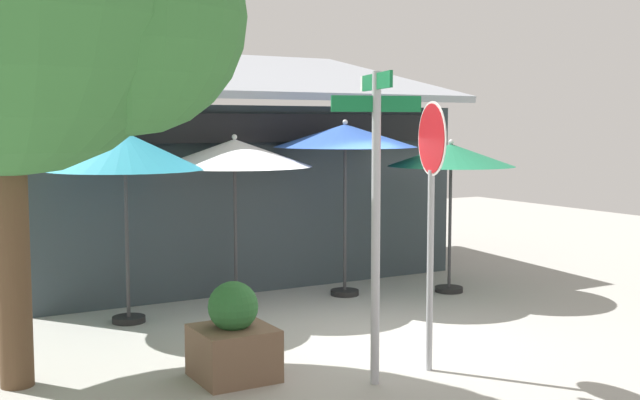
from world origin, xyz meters
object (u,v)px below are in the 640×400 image
(patio_umbrella_forest_green_far_right, at_px, (451,157))
(sidewalk_planter, at_px, (233,339))
(street_sign_post, at_px, (376,194))
(patio_umbrella_ivory_center, at_px, (235,154))
(patio_umbrella_teal_left, at_px, (125,152))
(patio_umbrella_royal_blue_right, at_px, (345,137))
(stop_sign, at_px, (431,184))

(patio_umbrella_forest_green_far_right, xyz_separation_m, sidewalk_planter, (-4.67, -2.26, -1.72))
(street_sign_post, distance_m, sidewalk_planter, 2.12)
(patio_umbrella_ivory_center, bearing_deg, street_sign_post, -92.93)
(street_sign_post, xyz_separation_m, patio_umbrella_teal_left, (-1.48, 3.72, 0.33))
(street_sign_post, bearing_deg, patio_umbrella_royal_blue_right, 62.72)
(patio_umbrella_teal_left, relative_size, patio_umbrella_royal_blue_right, 0.96)
(patio_umbrella_ivory_center, distance_m, sidewalk_planter, 3.87)
(stop_sign, distance_m, patio_umbrella_forest_green_far_right, 4.09)
(patio_umbrella_teal_left, distance_m, patio_umbrella_ivory_center, 1.70)
(patio_umbrella_forest_green_far_right, distance_m, sidewalk_planter, 5.47)
(stop_sign, bearing_deg, patio_umbrella_forest_green_far_right, 48.06)
(patio_umbrella_forest_green_far_right, bearing_deg, patio_umbrella_teal_left, 173.10)
(stop_sign, distance_m, patio_umbrella_royal_blue_right, 3.86)
(street_sign_post, relative_size, patio_umbrella_teal_left, 1.21)
(street_sign_post, height_order, patio_umbrella_royal_blue_right, street_sign_post)
(patio_umbrella_forest_green_far_right, bearing_deg, street_sign_post, -138.19)
(patio_umbrella_teal_left, xyz_separation_m, patio_umbrella_forest_green_far_right, (4.96, -0.60, -0.14))
(stop_sign, height_order, patio_umbrella_ivory_center, stop_sign)
(patio_umbrella_ivory_center, height_order, patio_umbrella_forest_green_far_right, patio_umbrella_ivory_center)
(patio_umbrella_teal_left, distance_m, sidewalk_planter, 3.42)
(stop_sign, height_order, patio_umbrella_teal_left, stop_sign)
(patio_umbrella_royal_blue_right, bearing_deg, stop_sign, -107.79)
(stop_sign, bearing_deg, patio_umbrella_ivory_center, 97.94)
(patio_umbrella_ivory_center, height_order, sidewalk_planter, patio_umbrella_ivory_center)
(street_sign_post, distance_m, stop_sign, 0.76)
(street_sign_post, relative_size, patio_umbrella_royal_blue_right, 1.16)
(street_sign_post, relative_size, stop_sign, 1.10)
(patio_umbrella_teal_left, bearing_deg, patio_umbrella_royal_blue_right, 0.25)
(street_sign_post, relative_size, patio_umbrella_ivory_center, 1.26)
(patio_umbrella_forest_green_far_right, bearing_deg, patio_umbrella_royal_blue_right, 158.49)
(street_sign_post, bearing_deg, patio_umbrella_teal_left, 111.66)
(patio_umbrella_royal_blue_right, bearing_deg, patio_umbrella_forest_green_far_right, -21.51)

